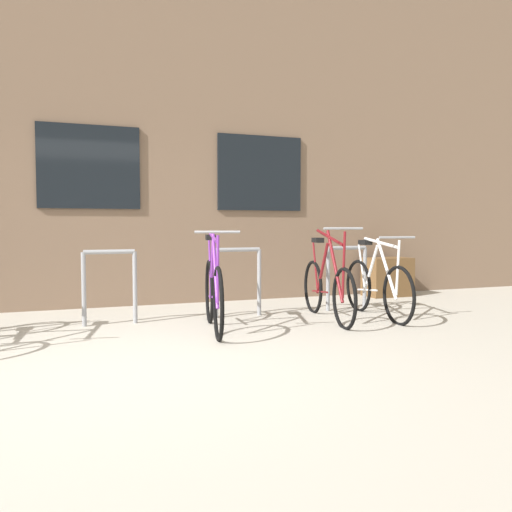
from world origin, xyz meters
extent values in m
plane|color=#B2ADA0|center=(0.00, 0.00, 0.00)|extent=(42.00, 42.00, 0.00)
cube|color=#7A604C|center=(0.00, 6.89, 3.19)|extent=(28.00, 7.38, 6.38)
cube|color=black|center=(0.00, 3.18, 1.87)|extent=(1.30, 0.04, 1.09)
cube|color=black|center=(2.40, 3.18, 1.87)|extent=(1.30, 0.04, 1.09)
cylinder|color=gray|center=(-0.15, 1.90, 0.41)|extent=(0.05, 0.05, 0.81)
cylinder|color=gray|center=(0.40, 1.90, 0.41)|extent=(0.05, 0.05, 0.81)
cylinder|color=gray|center=(0.12, 1.90, 0.81)|extent=(0.55, 0.05, 0.05)
cylinder|color=gray|center=(1.35, 1.90, 0.41)|extent=(0.05, 0.05, 0.81)
cylinder|color=gray|center=(1.90, 1.90, 0.41)|extent=(0.05, 0.05, 0.81)
cylinder|color=gray|center=(1.62, 1.90, 0.81)|extent=(0.55, 0.05, 0.05)
cylinder|color=gray|center=(2.85, 1.90, 0.41)|extent=(0.05, 0.05, 0.81)
cylinder|color=gray|center=(3.40, 1.90, 0.41)|extent=(0.05, 0.05, 0.81)
cylinder|color=gray|center=(3.12, 1.90, 0.81)|extent=(0.55, 0.05, 0.05)
torus|color=black|center=(2.62, 1.88, 0.32)|extent=(0.15, 0.68, 0.68)
torus|color=black|center=(2.45, 0.80, 0.32)|extent=(0.15, 0.68, 0.68)
cylinder|color=maroon|center=(2.50, 1.10, 0.66)|extent=(0.12, 0.53, 0.79)
cylinder|color=maroon|center=(2.57, 1.52, 0.58)|extent=(0.10, 0.40, 0.64)
cylinder|color=maroon|center=(2.53, 1.28, 0.97)|extent=(0.17, 0.87, 0.18)
cylinder|color=maroon|center=(2.58, 1.61, 0.30)|extent=(0.11, 0.55, 0.07)
cylinder|color=maroon|center=(2.61, 1.79, 0.61)|extent=(0.06, 0.20, 0.58)
cylinder|color=maroon|center=(2.46, 0.83, 0.68)|extent=(0.04, 0.08, 0.72)
cube|color=black|center=(2.60, 1.71, 0.92)|extent=(0.13, 0.21, 0.06)
cylinder|color=gray|center=(2.46, 0.85, 1.07)|extent=(0.44, 0.10, 0.03)
torus|color=black|center=(3.24, 1.80, 0.32)|extent=(0.11, 0.68, 0.68)
torus|color=black|center=(3.14, 0.79, 0.32)|extent=(0.11, 0.68, 0.68)
cylinder|color=silver|center=(3.16, 1.07, 0.61)|extent=(0.08, 0.48, 0.69)
cylinder|color=silver|center=(3.20, 1.46, 0.57)|extent=(0.07, 0.36, 0.61)
cylinder|color=silver|center=(3.18, 1.23, 0.90)|extent=(0.11, 0.78, 0.12)
cylinder|color=silver|center=(3.21, 1.54, 0.30)|extent=(0.07, 0.51, 0.07)
cylinder|color=silver|center=(3.23, 1.71, 0.59)|extent=(0.04, 0.20, 0.55)
cylinder|color=silver|center=(3.14, 0.82, 0.63)|extent=(0.04, 0.08, 0.62)
cube|color=black|center=(3.22, 1.62, 0.89)|extent=(0.12, 0.21, 0.06)
cylinder|color=gray|center=(3.14, 0.84, 0.97)|extent=(0.44, 0.07, 0.03)
torus|color=black|center=(1.20, 1.68, 0.35)|extent=(0.17, 0.73, 0.73)
torus|color=black|center=(1.03, 0.74, 0.35)|extent=(0.17, 0.73, 0.73)
cylinder|color=#722D99|center=(1.08, 1.00, 0.65)|extent=(0.12, 0.46, 0.73)
cylinder|color=#722D99|center=(1.14, 1.36, 0.62)|extent=(0.10, 0.33, 0.66)
cylinder|color=#722D99|center=(1.11, 1.15, 0.98)|extent=(0.17, 0.73, 0.10)
cylinder|color=#722D99|center=(1.16, 1.45, 0.32)|extent=(0.11, 0.48, 0.08)
cylinder|color=#722D99|center=(1.19, 1.60, 0.64)|extent=(0.06, 0.20, 0.60)
cylinder|color=#722D99|center=(1.03, 0.76, 0.68)|extent=(0.04, 0.08, 0.66)
cube|color=black|center=(1.17, 1.51, 0.97)|extent=(0.13, 0.21, 0.06)
cylinder|color=gray|center=(1.04, 0.79, 1.04)|extent=(0.44, 0.11, 0.03)
cube|color=brown|center=(4.41, 2.85, 0.30)|extent=(0.70, 0.44, 0.60)
camera|label=1|loc=(-0.40, -4.10, 1.10)|focal=36.97mm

